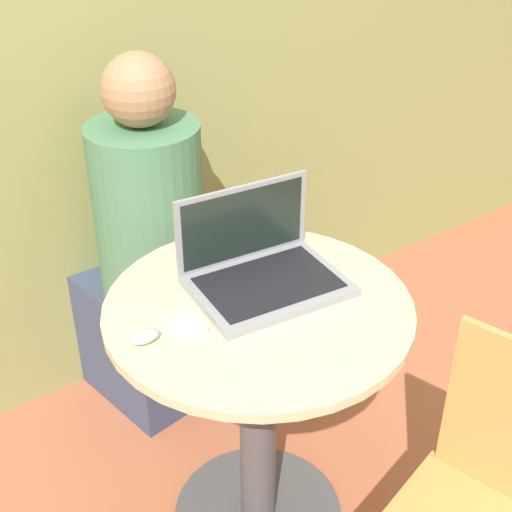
% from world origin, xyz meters
% --- Properties ---
extents(back_wall, '(7.00, 0.05, 2.60)m').
position_xyz_m(back_wall, '(0.00, 0.89, 1.30)').
color(back_wall, '#939956').
rests_on(back_wall, ground_plane).
extents(round_table, '(0.75, 0.75, 0.77)m').
position_xyz_m(round_table, '(0.00, 0.00, 0.52)').
color(round_table, '#4C4C51').
rests_on(round_table, ground_plane).
extents(laptop, '(0.39, 0.31, 0.23)m').
position_xyz_m(laptop, '(0.06, 0.07, 0.82)').
color(laptop, gray).
rests_on(laptop, round_table).
extents(cell_phone, '(0.07, 0.10, 0.02)m').
position_xyz_m(cell_phone, '(-0.19, 0.01, 0.78)').
color(cell_phone, silver).
rests_on(cell_phone, round_table).
extents(computer_mouse, '(0.07, 0.04, 0.03)m').
position_xyz_m(computer_mouse, '(-0.29, 0.02, 0.79)').
color(computer_mouse, '#B2B2B7').
rests_on(computer_mouse, round_table).
extents(person_seated, '(0.39, 0.54, 1.24)m').
position_xyz_m(person_seated, '(0.01, 0.65, 0.52)').
color(person_seated, '#3D4766').
rests_on(person_seated, ground_plane).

